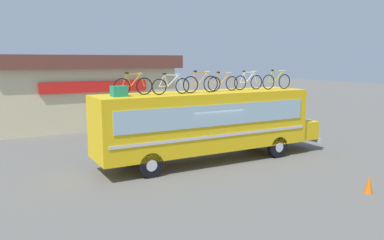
# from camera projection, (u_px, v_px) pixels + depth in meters

# --- Properties ---
(ground_plane) EXTENTS (120.00, 120.00, 0.00)m
(ground_plane) POSITION_uv_depth(u_px,v_px,m) (205.00, 162.00, 17.74)
(ground_plane) COLOR #605E59
(bus) EXTENTS (11.37, 2.38, 3.22)m
(bus) POSITION_uv_depth(u_px,v_px,m) (209.00, 121.00, 17.54)
(bus) COLOR yellow
(bus) RESTS_ON ground
(luggage_bag_1) EXTENTS (0.58, 0.53, 0.42)m
(luggage_bag_1) POSITION_uv_depth(u_px,v_px,m) (119.00, 91.00, 15.09)
(luggage_bag_1) COLOR #1E7F66
(luggage_bag_1) RESTS_ON bus
(rooftop_bicycle_1) EXTENTS (1.67, 0.44, 0.94)m
(rooftop_bicycle_1) POSITION_uv_depth(u_px,v_px,m) (133.00, 86.00, 15.58)
(rooftop_bicycle_1) COLOR black
(rooftop_bicycle_1) RESTS_ON bus
(rooftop_bicycle_2) EXTENTS (1.75, 0.44, 0.89)m
(rooftop_bicycle_2) POSITION_uv_depth(u_px,v_px,m) (171.00, 85.00, 16.01)
(rooftop_bicycle_2) COLOR black
(rooftop_bicycle_2) RESTS_ON bus
(rooftop_bicycle_3) EXTENTS (1.76, 0.44, 0.98)m
(rooftop_bicycle_3) POSITION_uv_depth(u_px,v_px,m) (201.00, 84.00, 16.77)
(rooftop_bicycle_3) COLOR black
(rooftop_bicycle_3) RESTS_ON bus
(rooftop_bicycle_4) EXTENTS (1.66, 0.44, 0.90)m
(rooftop_bicycle_4) POSITION_uv_depth(u_px,v_px,m) (223.00, 83.00, 17.71)
(rooftop_bicycle_4) COLOR black
(rooftop_bicycle_4) RESTS_ON bus
(rooftop_bicycle_5) EXTENTS (1.67, 0.44, 0.93)m
(rooftop_bicycle_5) POSITION_uv_depth(u_px,v_px,m) (248.00, 82.00, 18.47)
(rooftop_bicycle_5) COLOR black
(rooftop_bicycle_5) RESTS_ON bus
(rooftop_bicycle_6) EXTENTS (1.75, 0.44, 0.97)m
(rooftop_bicycle_6) POSITION_uv_depth(u_px,v_px,m) (276.00, 81.00, 18.81)
(rooftop_bicycle_6) COLOR black
(rooftop_bicycle_6) RESTS_ON bus
(roadside_building) EXTENTS (12.44, 10.44, 4.96)m
(roadside_building) POSITION_uv_depth(u_px,v_px,m) (78.00, 88.00, 29.06)
(roadside_building) COLOR beige
(roadside_building) RESTS_ON ground
(traffic_cone) EXTENTS (0.29, 0.29, 0.67)m
(traffic_cone) POSITION_uv_depth(u_px,v_px,m) (369.00, 184.00, 13.49)
(traffic_cone) COLOR orange
(traffic_cone) RESTS_ON ground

